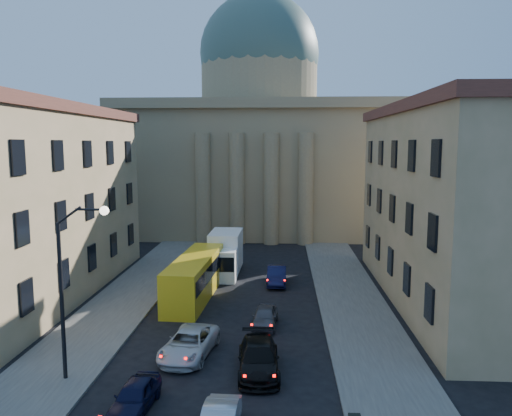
{
  "coord_description": "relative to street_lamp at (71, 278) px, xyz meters",
  "views": [
    {
      "loc": [
        3.24,
        -15.09,
        11.77
      ],
      "look_at": [
        1.42,
        19.91,
        7.23
      ],
      "focal_mm": 35.0,
      "sensor_mm": 36.0,
      "label": 1
    }
  ],
  "objects": [
    {
      "name": "building_left",
      "position": [
        -10.03,
        14.0,
        2.14
      ],
      "size": [
        11.6,
        26.6,
        14.7
      ],
      "color": "tan",
      "rests_on": "ground"
    },
    {
      "name": "car_right_mid",
      "position": [
        9.07,
        1.44,
        -4.54
      ],
      "size": [
        2.42,
        5.29,
        1.5
      ],
      "primitive_type": "imported",
      "rotation": [
        0.0,
        0.0,
        0.06
      ],
      "color": "black",
      "rests_on": "ground"
    },
    {
      "name": "car_right_distant",
      "position": [
        9.83,
        17.83,
        -4.54
      ],
      "size": [
        1.62,
        4.53,
        1.49
      ],
      "primitive_type": "imported",
      "rotation": [
        0.0,
        0.0,
        -0.01
      ],
      "color": "black",
      "rests_on": "ground"
    },
    {
      "name": "car_left_near",
      "position": [
        3.76,
        -2.55,
        -4.63
      ],
      "size": [
        1.79,
        3.94,
        1.31
      ],
      "primitive_type": "imported",
      "rotation": [
        0.0,
        0.0,
        -0.06
      ],
      "color": "black",
      "rests_on": "ground"
    },
    {
      "name": "car_right_far",
      "position": [
        9.17,
        8.0,
        -4.64
      ],
      "size": [
        1.75,
        3.86,
        1.29
      ],
      "primitive_type": "imported",
      "rotation": [
        0.0,
        0.0,
        -0.06
      ],
      "color": "#4B4B50",
      "rests_on": "ground"
    },
    {
      "name": "city_bus",
      "position": [
        3.57,
        13.96,
        -3.61
      ],
      "size": [
        3.13,
        11.2,
        3.12
      ],
      "rotation": [
        0.0,
        0.0,
        -0.05
      ],
      "color": "yellow",
      "rests_on": "ground"
    },
    {
      "name": "sidewalk_left",
      "position": [
        -1.53,
        10.0,
        -5.21
      ],
      "size": [
        5.0,
        60.0,
        0.15
      ],
      "primitive_type": "cube",
      "color": "#524F4B",
      "rests_on": "ground"
    },
    {
      "name": "street_lamp",
      "position": [
        0.0,
        0.0,
        0.0
      ],
      "size": [
        2.62,
        0.44,
        8.83
      ],
      "color": "black",
      "rests_on": "ground"
    },
    {
      "name": "building_right",
      "position": [
        23.97,
        14.0,
        2.14
      ],
      "size": [
        11.6,
        26.6,
        14.7
      ],
      "color": "tan",
      "rests_on": "ground"
    },
    {
      "name": "car_left_mid",
      "position": [
        5.11,
        3.21,
        -4.57
      ],
      "size": [
        3.08,
        5.46,
        1.44
      ],
      "primitive_type": "imported",
      "rotation": [
        0.0,
        0.0,
        -0.14
      ],
      "color": "silver",
      "rests_on": "ground"
    },
    {
      "name": "church",
      "position": [
        6.97,
        47.47,
        6.59
      ],
      "size": [
        68.02,
        28.76,
        36.6
      ],
      "color": "#867152",
      "rests_on": "ground"
    },
    {
      "name": "box_truck",
      "position": [
        5.06,
        20.91,
        -3.52
      ],
      "size": [
        2.79,
        6.85,
        3.74
      ],
      "rotation": [
        0.0,
        0.0,
        -0.02
      ],
      "color": "white",
      "rests_on": "ground"
    },
    {
      "name": "sidewalk_right",
      "position": [
        15.47,
        10.0,
        -5.21
      ],
      "size": [
        5.0,
        60.0,
        0.15
      ],
      "primitive_type": "cube",
      "color": "#524F4B",
      "rests_on": "ground"
    }
  ]
}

